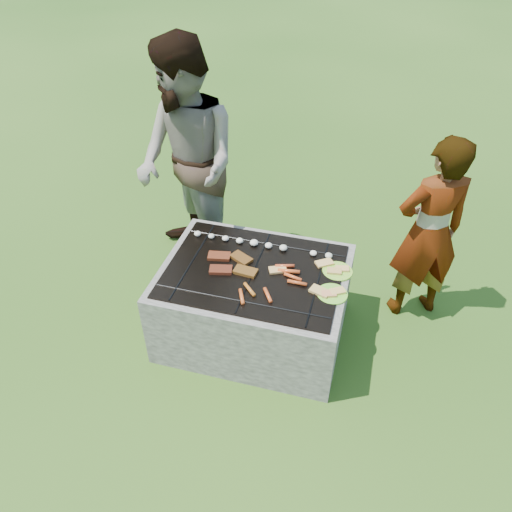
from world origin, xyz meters
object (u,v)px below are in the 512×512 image
at_px(plate_near, 332,294).
at_px(cook, 429,232).
at_px(fire_pit, 254,304).
at_px(bystander, 187,164).
at_px(plate_far, 337,271).

bearing_deg(plate_near, cook, 49.34).
relative_size(fire_pit, cook, 0.87).
relative_size(fire_pit, bystander, 0.67).
distance_m(fire_pit, cook, 1.37).
relative_size(fire_pit, plate_far, 6.02).
bearing_deg(bystander, cook, 39.39).
height_order(plate_near, cook, cook).
bearing_deg(bystander, fire_pit, -0.45).
xyz_separation_m(cook, bystander, (-1.88, 0.11, 0.22)).
height_order(cook, bystander, bystander).
height_order(plate_far, bystander, bystander).
xyz_separation_m(plate_far, bystander, (-1.30, 0.55, 0.36)).
bearing_deg(cook, bystander, -29.82).
bearing_deg(plate_far, fire_pit, -165.21).
relative_size(plate_far, bystander, 0.11).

